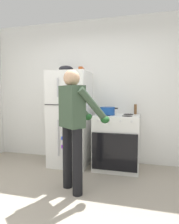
{
  "coord_description": "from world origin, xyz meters",
  "views": [
    {
      "loc": [
        0.81,
        -1.77,
        1.28
      ],
      "look_at": [
        0.0,
        1.32,
        1.0
      ],
      "focal_mm": 31.14,
      "sensor_mm": 36.0,
      "label": 1
    }
  ],
  "objects_px": {
    "person_cook": "(74,120)",
    "red_pot": "(107,111)",
    "mixing_bowl": "(66,69)",
    "coffee_mug": "(81,69)",
    "stove_range": "(117,142)",
    "pepper_mill": "(135,109)",
    "refrigerator": "(71,119)"
  },
  "relations": [
    {
      "from": "person_cook",
      "to": "stove_range",
      "type": "bearing_deg",
      "value": 64.23
    },
    {
      "from": "stove_range",
      "to": "red_pot",
      "type": "relative_size",
      "value": 2.69
    },
    {
      "from": "person_cook",
      "to": "red_pot",
      "type": "relative_size",
      "value": 4.56
    },
    {
      "from": "person_cook",
      "to": "red_pot",
      "type": "distance_m",
      "value": 0.94
    },
    {
      "from": "refrigerator",
      "to": "stove_range",
      "type": "distance_m",
      "value": 0.93
    },
    {
      "from": "pepper_mill",
      "to": "stove_range",
      "type": "bearing_deg",
      "value": -144.96
    },
    {
      "from": "mixing_bowl",
      "to": "person_cook",
      "type": "bearing_deg",
      "value": -62.81
    },
    {
      "from": "red_pot",
      "to": "refrigerator",
      "type": "bearing_deg",
      "value": 175.9
    },
    {
      "from": "coffee_mug",
      "to": "pepper_mill",
      "type": "height_order",
      "value": "coffee_mug"
    },
    {
      "from": "coffee_mug",
      "to": "mixing_bowl",
      "type": "xyz_separation_m",
      "value": [
        -0.26,
        -0.05,
        0.01
      ]
    },
    {
      "from": "refrigerator",
      "to": "pepper_mill",
      "type": "relative_size",
      "value": 9.72
    },
    {
      "from": "refrigerator",
      "to": "mixing_bowl",
      "type": "relative_size",
      "value": 6.57
    },
    {
      "from": "coffee_mug",
      "to": "refrigerator",
      "type": "bearing_deg",
      "value": -164.6
    },
    {
      "from": "mixing_bowl",
      "to": "coffee_mug",
      "type": "bearing_deg",
      "value": 10.78
    },
    {
      "from": "refrigerator",
      "to": "stove_range",
      "type": "xyz_separation_m",
      "value": [
        0.85,
        -0.01,
        -0.38
      ]
    },
    {
      "from": "red_pot",
      "to": "person_cook",
      "type": "bearing_deg",
      "value": -107.99
    },
    {
      "from": "refrigerator",
      "to": "red_pot",
      "type": "bearing_deg",
      "value": -4.1
    },
    {
      "from": "stove_range",
      "to": "red_pot",
      "type": "xyz_separation_m",
      "value": [
        -0.16,
        -0.04,
        0.54
      ]
    },
    {
      "from": "red_pot",
      "to": "coffee_mug",
      "type": "distance_m",
      "value": 0.9
    },
    {
      "from": "stove_range",
      "to": "mixing_bowl",
      "type": "relative_size",
      "value": 3.66
    },
    {
      "from": "coffee_mug",
      "to": "red_pot",
      "type": "bearing_deg",
      "value": -11.08
    },
    {
      "from": "red_pot",
      "to": "mixing_bowl",
      "type": "bearing_deg",
      "value": 176.3
    },
    {
      "from": "coffee_mug",
      "to": "mixing_bowl",
      "type": "height_order",
      "value": "mixing_bowl"
    },
    {
      "from": "stove_range",
      "to": "refrigerator",
      "type": "bearing_deg",
      "value": 179.33
    },
    {
      "from": "red_pot",
      "to": "coffee_mug",
      "type": "bearing_deg",
      "value": 168.92
    },
    {
      "from": "refrigerator",
      "to": "mixing_bowl",
      "type": "distance_m",
      "value": 0.91
    },
    {
      "from": "stove_range",
      "to": "pepper_mill",
      "type": "relative_size",
      "value": 5.41
    },
    {
      "from": "pepper_mill",
      "to": "person_cook",
      "type": "bearing_deg",
      "value": -123.29
    },
    {
      "from": "red_pot",
      "to": "pepper_mill",
      "type": "xyz_separation_m",
      "value": [
        0.46,
        0.25,
        0.02
      ]
    },
    {
      "from": "red_pot",
      "to": "stove_range",
      "type": "bearing_deg",
      "value": 13.92
    },
    {
      "from": "person_cook",
      "to": "red_pot",
      "type": "bearing_deg",
      "value": 72.01
    },
    {
      "from": "refrigerator",
      "to": "mixing_bowl",
      "type": "xyz_separation_m",
      "value": [
        -0.08,
        0.0,
        0.9
      ]
    }
  ]
}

